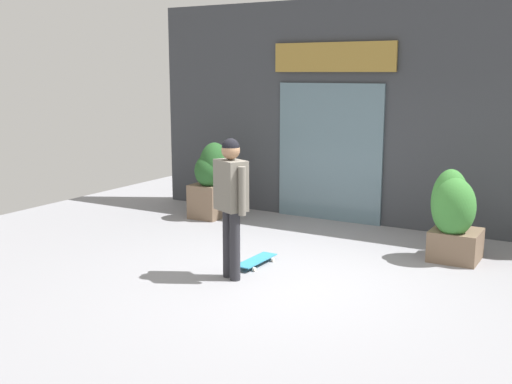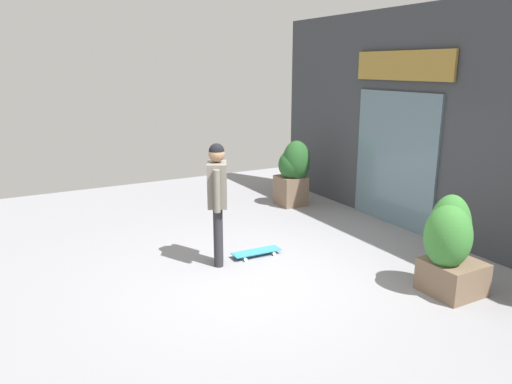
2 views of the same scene
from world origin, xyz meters
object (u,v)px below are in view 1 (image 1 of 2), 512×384
object	(u,v)px
skateboarder	(231,194)
planter_box_right	(212,175)
skateboard	(256,260)
planter_box_left	(453,215)

from	to	relation	value
skateboarder	planter_box_right	size ratio (longest dim) A/B	1.31
skateboard	planter_box_left	xyz separation A→B (m)	(2.18, 1.51, 0.56)
skateboard	planter_box_left	world-z (taller)	planter_box_left
planter_box_right	skateboarder	bearing A→B (deg)	-51.98
skateboard	planter_box_right	xyz separation A→B (m)	(-2.02, 1.97, 0.69)
skateboarder	planter_box_left	size ratio (longest dim) A/B	1.40
skateboarder	planter_box_right	xyz separation A→B (m)	(-2.02, 2.59, -0.32)
planter_box_left	planter_box_right	xyz separation A→B (m)	(-4.19, 0.46, 0.13)
skateboarder	planter_box_left	bearing A→B (deg)	-19.99
skateboard	planter_box_left	size ratio (longest dim) A/B	0.61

